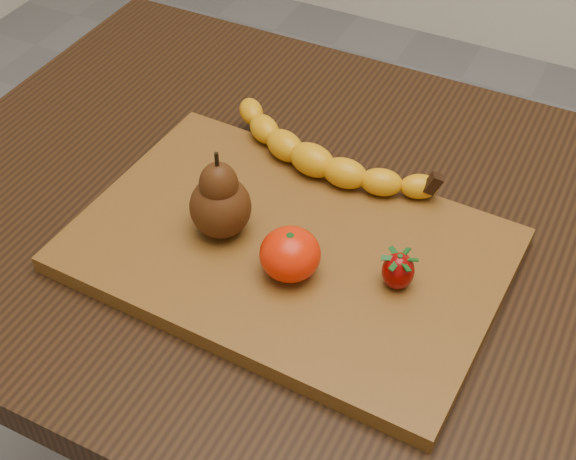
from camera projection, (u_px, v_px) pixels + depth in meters
The scene contains 6 objects.
table at pixel (323, 285), 0.97m from camera, with size 1.00×0.70×0.76m.
cutting_board at pixel (288, 250), 0.86m from camera, with size 0.45×0.30×0.02m, color brown.
banana at pixel (312, 160), 0.93m from camera, with size 0.24×0.06×0.04m, color #F1A60B, non-canonical shape.
pear at pixel (219, 194), 0.83m from camera, with size 0.07×0.07×0.10m, color #46220B, non-canonical shape.
mandarin at pixel (290, 254), 0.81m from camera, with size 0.06×0.06×0.05m, color red.
strawberry at pixel (398, 270), 0.80m from camera, with size 0.03×0.03×0.04m, color #860303, non-canonical shape.
Camera 1 is at (0.26, -0.60, 1.38)m, focal length 50.00 mm.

